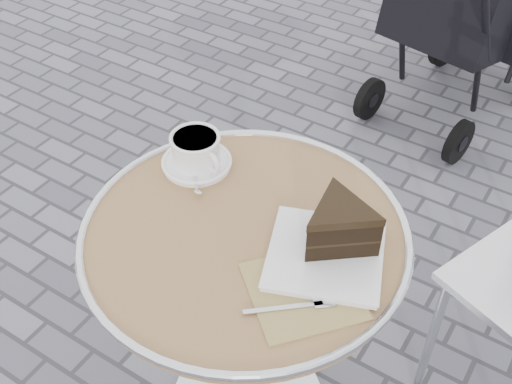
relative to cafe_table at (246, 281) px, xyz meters
The scene contains 4 objects.
cafe_table is the anchor object (origin of this frame).
cappuccino_set 0.32m from the cafe_table, 150.31° to the left, with size 0.17×0.18×0.08m.
cake_plate_set 0.29m from the cafe_table, 14.85° to the left, with size 0.30×0.39×0.12m.
baby_stroller 1.84m from the cafe_table, 90.85° to the left, with size 0.68×1.14×1.11m.
Camera 1 is at (0.54, -0.79, 1.73)m, focal length 45.00 mm.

